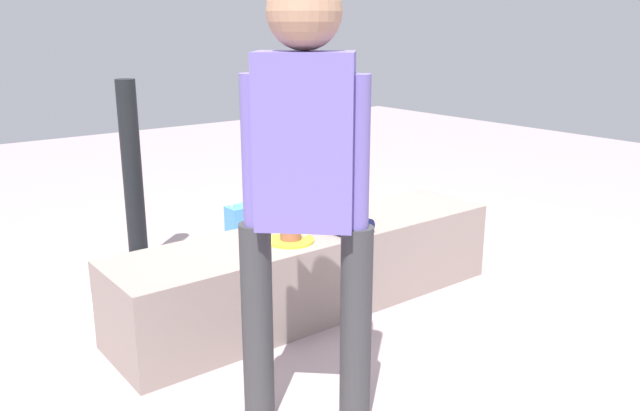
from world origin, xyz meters
TOP-DOWN VIEW (x-y plane):
  - ground_plane at (0.00, 0.00)m, footprint 12.00×12.00m
  - concrete_ledge at (0.00, 0.00)m, footprint 2.06×0.49m
  - child_seated at (0.11, -0.00)m, footprint 0.28×0.33m
  - adult_standing at (-0.61, -0.76)m, footprint 0.36×0.35m
  - cake_plate at (-0.19, -0.08)m, footprint 0.22×0.22m
  - gift_bag at (0.20, 0.99)m, footprint 0.23×0.13m
  - railing_post at (-0.49, 1.06)m, footprint 0.36×0.36m
  - water_bottle_near_gift at (-0.63, 0.67)m, footprint 0.07×0.07m
  - water_bottle_far_side at (-0.38, 0.67)m, footprint 0.07×0.07m
  - party_cup_red at (0.35, 1.34)m, footprint 0.09×0.09m
  - cake_box_white at (-0.86, 0.49)m, footprint 0.37×0.33m
  - handbag_black_leather at (0.78, 1.10)m, footprint 0.30×0.14m

SIDE VIEW (x-z plane):
  - ground_plane at x=0.00m, z-range 0.00..0.00m
  - party_cup_red at x=0.35m, z-range 0.00..0.09m
  - cake_box_white at x=-0.86m, z-range 0.00..0.11m
  - water_bottle_near_gift at x=-0.63m, z-range -0.01..0.17m
  - water_bottle_far_side at x=-0.38m, z-range -0.01..0.23m
  - handbag_black_leather at x=0.78m, z-range -0.05..0.27m
  - gift_bag at x=0.20m, z-range -0.02..0.31m
  - concrete_ledge at x=0.00m, z-range 0.00..0.41m
  - railing_post at x=-0.49m, z-range -0.14..0.97m
  - cake_plate at x=-0.19m, z-range 0.40..0.47m
  - child_seated at x=0.11m, z-range 0.38..0.87m
  - adult_standing at x=-0.61m, z-range 0.16..1.71m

